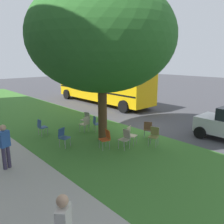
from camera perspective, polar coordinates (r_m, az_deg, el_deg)
ground at (r=13.25m, az=7.73°, el=-4.19°), size 80.00×80.00×0.00m
grass_verge at (r=11.11m, az=-3.05°, el=-7.58°), size 48.00×6.00×0.01m
sidewalk_strip at (r=9.23m, az=-25.31°, el=-13.49°), size 48.00×2.80×0.01m
street_tree at (r=10.83m, az=-2.62°, el=18.20°), size 6.75×6.75×7.39m
chair_0 at (r=12.41m, az=-17.45°, el=-3.42°), size 0.43×0.43×0.88m
chair_1 at (r=13.42m, az=-6.63°, el=-1.62°), size 0.48×0.48×0.88m
chair_2 at (r=12.49m, az=-6.84°, el=-2.78°), size 0.49×0.49×0.88m
chair_3 at (r=10.69m, az=10.58°, el=-5.71°), size 0.53×0.54×0.88m
chair_4 at (r=10.68m, az=4.71°, el=-5.55°), size 0.53×0.53×0.88m
chair_5 at (r=10.18m, az=3.34°, el=-6.49°), size 0.44×0.44×0.88m
chair_6 at (r=10.15m, az=-1.60°, el=-6.53°), size 0.50×0.51×0.88m
chair_7 at (r=12.50m, az=-3.99°, el=-2.69°), size 0.54×0.54×0.88m
chair_8 at (r=10.61m, az=-12.22°, el=-5.94°), size 0.53×0.53×0.88m
chair_9 at (r=11.63m, az=9.10°, el=-4.08°), size 0.57×0.58×0.88m
school_bus at (r=20.37m, az=-2.55°, el=7.14°), size 10.40×2.80×2.88m
pedestrian_0 at (r=9.12m, az=-25.50°, el=-7.52°), size 0.30×0.40×1.69m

